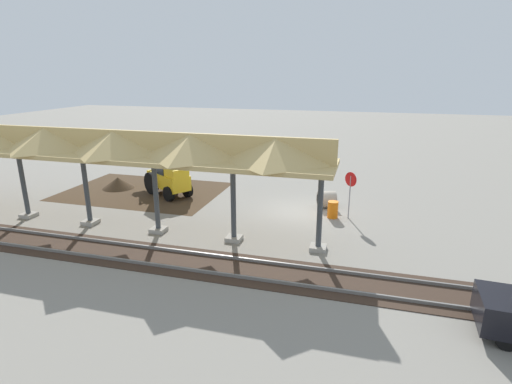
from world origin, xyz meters
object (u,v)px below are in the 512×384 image
object	(u,v)px
backhoe	(167,175)
concrete_pipe	(327,199)
stop_sign	(350,185)
traffic_barrel	(333,210)

from	to	relation	value
backhoe	concrete_pipe	size ratio (longest dim) A/B	3.90
stop_sign	concrete_pipe	world-z (taller)	stop_sign
backhoe	traffic_barrel	bearing A→B (deg)	172.12
backhoe	traffic_barrel	distance (m)	10.58
backhoe	traffic_barrel	size ratio (longest dim) A/B	5.42
stop_sign	backhoe	size ratio (longest dim) A/B	0.52
traffic_barrel	concrete_pipe	bearing A→B (deg)	-72.91
traffic_barrel	stop_sign	bearing A→B (deg)	-169.21
stop_sign	traffic_barrel	xyz separation A→B (m)	(0.82, 0.16, -1.37)
concrete_pipe	traffic_barrel	bearing A→B (deg)	107.09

